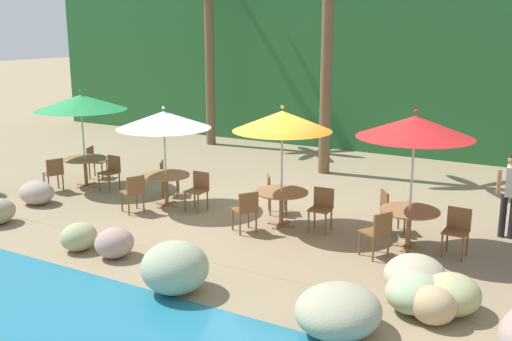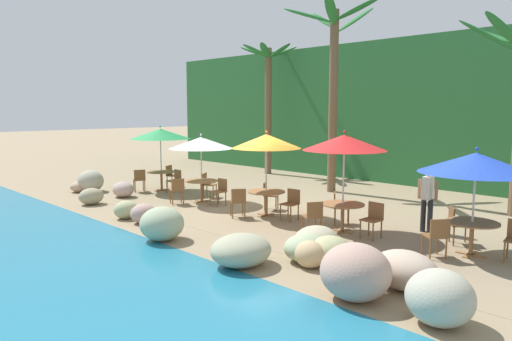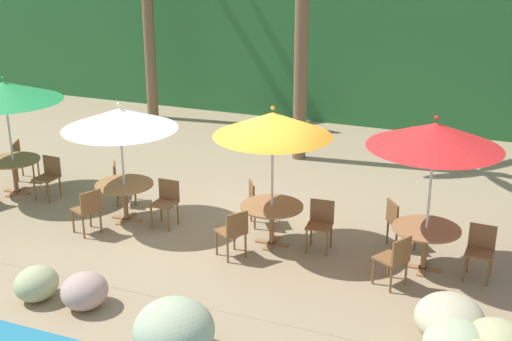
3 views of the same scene
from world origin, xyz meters
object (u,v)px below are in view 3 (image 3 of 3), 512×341
umbrella_orange (273,124)px  dining_table_orange (272,212)px  chair_green_seaward (49,174)px  dining_table_red (426,235)px  umbrella_white (120,119)px  chair_white_inland (121,180)px  chair_orange_inland (258,200)px  chair_red_left (395,258)px  umbrella_red (435,135)px  dining_table_green (14,165)px  chair_orange_left (234,231)px  chair_red_inland (398,220)px  umbrella_green (4,92)px  dining_table_white (125,190)px  chair_red_seaward (480,248)px  chair_white_left (88,208)px  chair_orange_seaward (320,221)px  chair_white_seaward (166,200)px  chair_green_inland (22,157)px

umbrella_orange → dining_table_orange: umbrella_orange is taller
chair_green_seaward → dining_table_red: bearing=-2.1°
chair_green_seaward → umbrella_white: size_ratio=0.38×
chair_white_inland → chair_orange_inland: 2.95m
chair_white_inland → chair_red_left: size_ratio=1.00×
umbrella_red → dining_table_green: bearing=178.4°
chair_orange_left → chair_red_inland: bearing=30.4°
umbrella_green → chair_orange_inland: bearing=4.0°
chair_orange_inland → chair_red_inland: same height
dining_table_white → chair_red_seaward: 6.47m
umbrella_white → chair_red_inland: (5.04, 0.74, -1.50)m
chair_white_left → chair_orange_seaward: (4.06, 1.02, 0.00)m
umbrella_white → chair_orange_inland: (2.43, 0.71, -1.50)m
dining_table_red → umbrella_red: bearing=-90.0°
chair_orange_seaward → chair_orange_inland: 1.47m
umbrella_orange → dining_table_red: (2.64, 0.06, -1.59)m
chair_white_seaward → dining_table_orange: chair_white_seaward is taller
chair_green_inland → chair_white_seaward: same height
umbrella_green → dining_table_white: 3.33m
chair_orange_seaward → chair_orange_inland: (-1.38, 0.51, 0.00)m
umbrella_red → chair_red_inland: umbrella_red is taller
chair_white_seaward → dining_table_orange: size_ratio=0.79×
chair_orange_left → chair_red_seaward: bearing=12.6°
chair_green_seaward → chair_orange_inland: bearing=4.1°
umbrella_white → chair_white_left: bearing=-107.4°
umbrella_red → dining_table_orange: bearing=-178.8°
umbrella_green → chair_orange_inland: 5.61m
dining_table_green → chair_orange_left: 5.58m
dining_table_white → chair_orange_seaward: size_ratio=1.26×
chair_orange_inland → chair_orange_left: size_ratio=1.00×
dining_table_red → dining_table_green: bearing=178.4°
chair_red_seaward → chair_orange_left: bearing=-167.4°
dining_table_red → chair_red_seaward: (0.85, 0.06, -0.10)m
dining_table_green → chair_orange_inland: 5.36m
chair_white_seaward → umbrella_orange: umbrella_orange is taller
dining_table_green → chair_white_seaward: chair_white_seaward is taller
umbrella_green → chair_red_seaward: 9.53m
chair_orange_left → dining_table_green: bearing=169.2°
chair_green_inland → dining_table_white: size_ratio=0.79×
chair_green_inland → chair_red_inland: same height
umbrella_green → dining_table_orange: size_ratio=2.27×
chair_white_seaward → chair_orange_left: same height
dining_table_white → chair_green_seaward: bearing=169.3°
chair_white_seaward → chair_orange_inland: 1.70m
umbrella_green → chair_white_inland: bearing=7.9°
dining_table_green → dining_table_orange: (5.88, -0.29, 0.00)m
chair_green_seaward → chair_red_inland: bearing=2.8°
chair_white_left → chair_red_seaward: bearing=8.3°
chair_green_inland → dining_table_red: size_ratio=0.79×
umbrella_green → dining_table_orange: umbrella_green is taller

